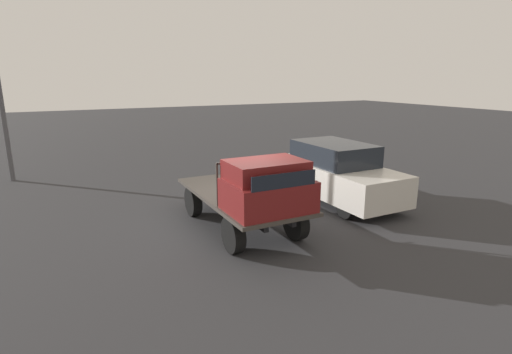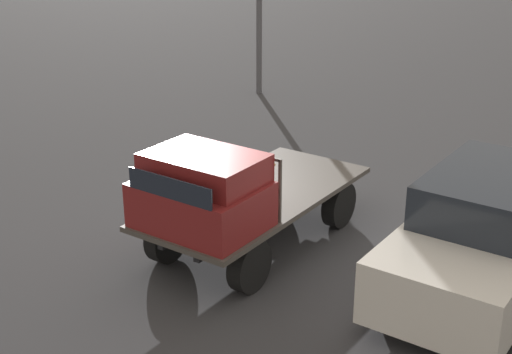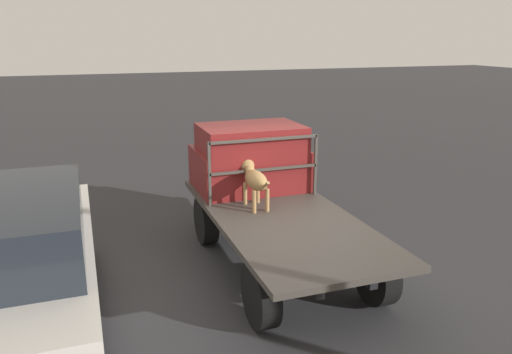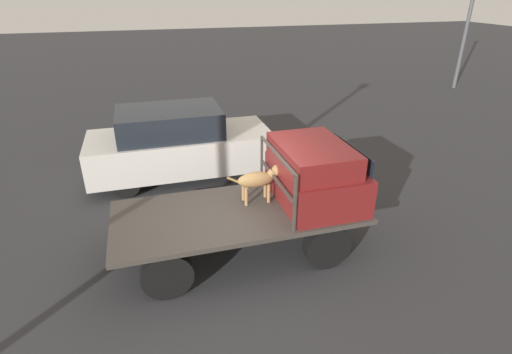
{
  "view_description": "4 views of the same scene",
  "coord_description": "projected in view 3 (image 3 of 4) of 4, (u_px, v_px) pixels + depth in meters",
  "views": [
    {
      "loc": [
        8.39,
        -3.89,
        3.58
      ],
      "look_at": [
        0.37,
        0.24,
        1.31
      ],
      "focal_mm": 28.0,
      "sensor_mm": 36.0,
      "label": 1
    },
    {
      "loc": [
        8.47,
        5.89,
        5.22
      ],
      "look_at": [
        0.37,
        0.24,
        1.31
      ],
      "focal_mm": 50.0,
      "sensor_mm": 36.0,
      "label": 2
    },
    {
      "loc": [
        -6.13,
        2.54,
        3.28
      ],
      "look_at": [
        0.37,
        0.24,
        1.31
      ],
      "focal_mm": 35.0,
      "sensor_mm": 36.0,
      "label": 3
    },
    {
      "loc": [
        -1.33,
        -5.66,
        4.28
      ],
      "look_at": [
        0.37,
        0.24,
        1.31
      ],
      "focal_mm": 28.0,
      "sensor_mm": 36.0,
      "label": 4
    }
  ],
  "objects": [
    {
      "name": "flatbed_truck",
      "position": [
        280.0,
        229.0,
        7.1
      ],
      "size": [
        4.18,
        1.86,
        0.84
      ],
      "color": "black",
      "rests_on": "ground"
    },
    {
      "name": "dog",
      "position": [
        254.0,
        178.0,
        7.26
      ],
      "size": [
        1.05,
        0.26,
        0.68
      ],
      "rotation": [
        0.0,
        0.0,
        -0.0
      ],
      "color": "#9E7547",
      "rests_on": "flatbed_truck"
    },
    {
      "name": "truck_headboard",
      "position": [
        264.0,
        160.0,
        7.47
      ],
      "size": [
        0.04,
        1.74,
        0.96
      ],
      "color": "#3D3833",
      "rests_on": "flatbed_truck"
    },
    {
      "name": "truck_cab",
      "position": [
        250.0,
        158.0,
        8.13
      ],
      "size": [
        1.31,
        1.74,
        1.05
      ],
      "color": "maroon",
      "rests_on": "flatbed_truck"
    },
    {
      "name": "parked_sedan",
      "position": [
        8.0,
        269.0,
        5.36
      ],
      "size": [
        4.28,
        1.77,
        1.71
      ],
      "rotation": [
        0.0,
        0.0,
        0.1
      ],
      "color": "black",
      "rests_on": "ground"
    },
    {
      "name": "ground_plane",
      "position": [
        280.0,
        268.0,
        7.27
      ],
      "size": [
        80.0,
        80.0,
        0.0
      ],
      "primitive_type": "plane",
      "color": "#2D2D30"
    }
  ]
}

